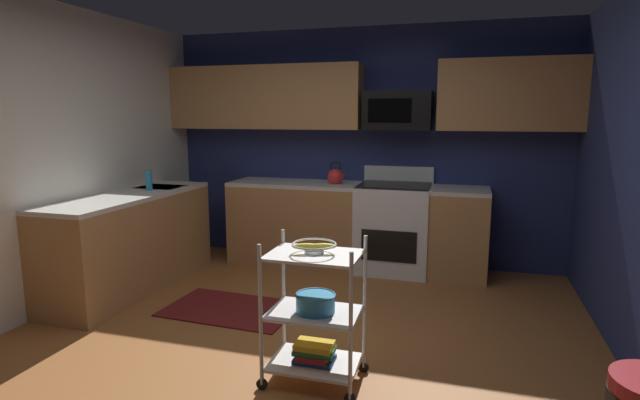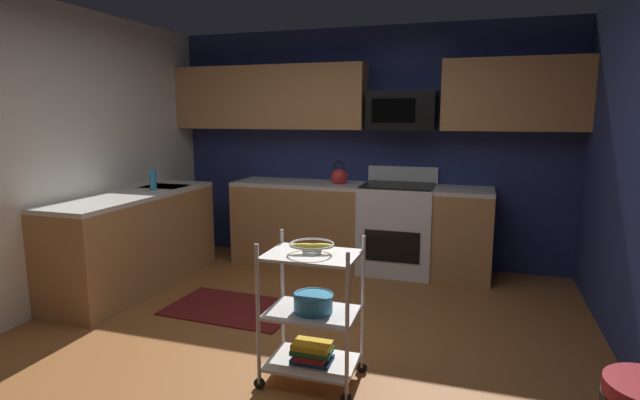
{
  "view_description": "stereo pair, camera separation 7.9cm",
  "coord_description": "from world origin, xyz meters",
  "px_view_note": "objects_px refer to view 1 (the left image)",
  "views": [
    {
      "loc": [
        1.17,
        -3.1,
        1.66
      ],
      "look_at": [
        0.15,
        0.31,
        1.05
      ],
      "focal_mm": 28.01,
      "sensor_mm": 36.0,
      "label": 1
    },
    {
      "loc": [
        1.24,
        -3.07,
        1.66
      ],
      "look_at": [
        0.15,
        0.31,
        1.05
      ],
      "focal_mm": 28.01,
      "sensor_mm": 36.0,
      "label": 2
    }
  ],
  "objects_px": {
    "rolling_cart": "(314,312)",
    "mixing_bowl_large": "(315,302)",
    "book_stack": "(314,352)",
    "kettle": "(336,177)",
    "dish_soap_bottle": "(149,180)",
    "oven_range": "(394,227)",
    "microwave": "(398,111)",
    "fruit_bowl": "(314,246)"
  },
  "relations": [
    {
      "from": "kettle",
      "to": "dish_soap_bottle",
      "type": "relative_size",
      "value": 1.32
    },
    {
      "from": "fruit_bowl",
      "to": "kettle",
      "type": "height_order",
      "value": "kettle"
    },
    {
      "from": "rolling_cart",
      "to": "book_stack",
      "type": "distance_m",
      "value": 0.26
    },
    {
      "from": "oven_range",
      "to": "dish_soap_bottle",
      "type": "height_order",
      "value": "dish_soap_bottle"
    },
    {
      "from": "rolling_cart",
      "to": "book_stack",
      "type": "relative_size",
      "value": 3.51
    },
    {
      "from": "microwave",
      "to": "rolling_cart",
      "type": "xyz_separation_m",
      "value": [
        -0.13,
        -2.52,
        -1.25
      ]
    },
    {
      "from": "oven_range",
      "to": "mixing_bowl_large",
      "type": "height_order",
      "value": "oven_range"
    },
    {
      "from": "mixing_bowl_large",
      "to": "dish_soap_bottle",
      "type": "distance_m",
      "value": 2.62
    },
    {
      "from": "kettle",
      "to": "dish_soap_bottle",
      "type": "distance_m",
      "value": 1.92
    },
    {
      "from": "oven_range",
      "to": "rolling_cart",
      "type": "distance_m",
      "value": 2.42
    },
    {
      "from": "rolling_cart",
      "to": "kettle",
      "type": "bearing_deg",
      "value": 101.92
    },
    {
      "from": "microwave",
      "to": "dish_soap_bottle",
      "type": "distance_m",
      "value": 2.63
    },
    {
      "from": "kettle",
      "to": "oven_range",
      "type": "bearing_deg",
      "value": 0.34
    },
    {
      "from": "fruit_bowl",
      "to": "mixing_bowl_large",
      "type": "distance_m",
      "value": 0.36
    },
    {
      "from": "rolling_cart",
      "to": "kettle",
      "type": "distance_m",
      "value": 2.52
    },
    {
      "from": "oven_range",
      "to": "rolling_cart",
      "type": "bearing_deg",
      "value": -93.19
    },
    {
      "from": "oven_range",
      "to": "dish_soap_bottle",
      "type": "distance_m",
      "value": 2.55
    },
    {
      "from": "rolling_cart",
      "to": "kettle",
      "type": "height_order",
      "value": "kettle"
    },
    {
      "from": "fruit_bowl",
      "to": "kettle",
      "type": "distance_m",
      "value": 2.47
    },
    {
      "from": "oven_range",
      "to": "fruit_bowl",
      "type": "distance_m",
      "value": 2.45
    },
    {
      "from": "oven_range",
      "to": "book_stack",
      "type": "height_order",
      "value": "oven_range"
    },
    {
      "from": "book_stack",
      "to": "kettle",
      "type": "distance_m",
      "value": 2.59
    },
    {
      "from": "book_stack",
      "to": "kettle",
      "type": "xyz_separation_m",
      "value": [
        -0.51,
        2.41,
        0.81
      ]
    },
    {
      "from": "fruit_bowl",
      "to": "mixing_bowl_large",
      "type": "bearing_deg",
      "value": -0.0
    },
    {
      "from": "oven_range",
      "to": "mixing_bowl_large",
      "type": "bearing_deg",
      "value": -93.01
    },
    {
      "from": "rolling_cart",
      "to": "mixing_bowl_large",
      "type": "distance_m",
      "value": 0.07
    },
    {
      "from": "microwave",
      "to": "book_stack",
      "type": "xyz_separation_m",
      "value": [
        -0.13,
        -2.52,
        -1.51
      ]
    },
    {
      "from": "oven_range",
      "to": "microwave",
      "type": "distance_m",
      "value": 1.23
    },
    {
      "from": "kettle",
      "to": "mixing_bowl_large",
      "type": "bearing_deg",
      "value": -77.91
    },
    {
      "from": "microwave",
      "to": "kettle",
      "type": "height_order",
      "value": "microwave"
    },
    {
      "from": "oven_range",
      "to": "rolling_cart",
      "type": "xyz_separation_m",
      "value": [
        -0.13,
        -2.41,
        -0.02
      ]
    },
    {
      "from": "microwave",
      "to": "mixing_bowl_large",
      "type": "relative_size",
      "value": 2.78
    },
    {
      "from": "kettle",
      "to": "fruit_bowl",
      "type": "bearing_deg",
      "value": -78.08
    },
    {
      "from": "microwave",
      "to": "kettle",
      "type": "xyz_separation_m",
      "value": [
        -0.64,
        -0.11,
        -0.7
      ]
    },
    {
      "from": "rolling_cart",
      "to": "kettle",
      "type": "xyz_separation_m",
      "value": [
        -0.51,
        2.41,
        0.54
      ]
    },
    {
      "from": "microwave",
      "to": "rolling_cart",
      "type": "relative_size",
      "value": 0.77
    },
    {
      "from": "oven_range",
      "to": "fruit_bowl",
      "type": "bearing_deg",
      "value": -93.19
    },
    {
      "from": "fruit_bowl",
      "to": "kettle",
      "type": "relative_size",
      "value": 1.03
    },
    {
      "from": "microwave",
      "to": "dish_soap_bottle",
      "type": "bearing_deg",
      "value": -153.93
    },
    {
      "from": "kettle",
      "to": "rolling_cart",
      "type": "bearing_deg",
      "value": -78.08
    },
    {
      "from": "rolling_cart",
      "to": "oven_range",
      "type": "bearing_deg",
      "value": 86.81
    },
    {
      "from": "oven_range",
      "to": "rolling_cart",
      "type": "relative_size",
      "value": 1.2
    }
  ]
}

